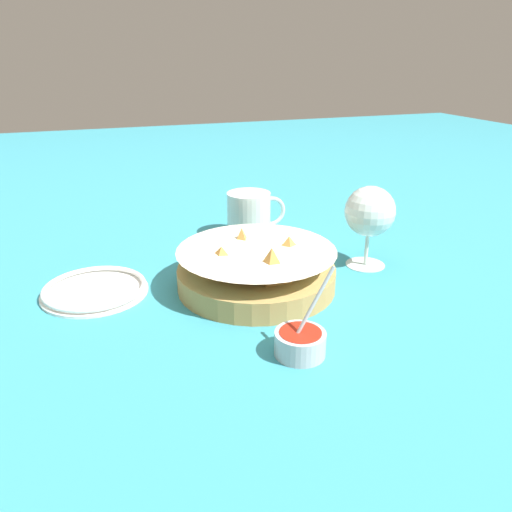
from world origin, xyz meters
TOP-DOWN VIEW (x-y plane):
  - ground_plane at (0.00, 0.00)m, footprint 4.00×4.00m
  - food_basket at (-0.00, -0.04)m, footprint 0.27×0.27m
  - sauce_cup at (-0.01, -0.25)m, footprint 0.08×0.07m
  - wine_glass at (0.23, -0.02)m, footprint 0.09×0.09m
  - beer_mug at (0.07, 0.21)m, footprint 0.13×0.09m
  - side_plate at (-0.26, 0.03)m, footprint 0.18×0.18m

SIDE VIEW (x-z plane):
  - ground_plane at x=0.00m, z-range 0.00..0.00m
  - side_plate at x=-0.26m, z-range 0.00..0.01m
  - sauce_cup at x=-0.01m, z-range -0.04..0.08m
  - food_basket at x=0.00m, z-range -0.02..0.08m
  - beer_mug at x=0.07m, z-range 0.00..0.09m
  - wine_glass at x=0.23m, z-range 0.03..0.18m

